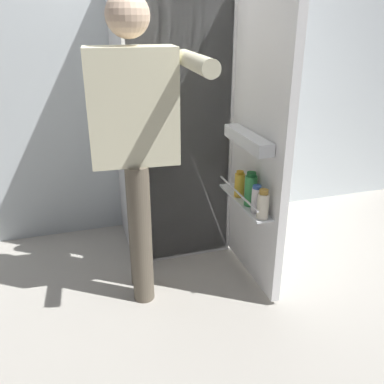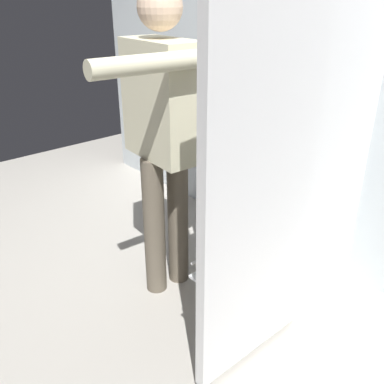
# 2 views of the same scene
# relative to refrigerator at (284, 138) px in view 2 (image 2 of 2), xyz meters

# --- Properties ---
(ground_plane) EXTENTS (6.14, 6.14, 0.00)m
(ground_plane) POSITION_rel_refrigerator_xyz_m (-0.03, -0.50, -0.89)
(ground_plane) COLOR #B7B2A8
(kitchen_wall) EXTENTS (4.40, 0.10, 2.49)m
(kitchen_wall) POSITION_rel_refrigerator_xyz_m (-0.03, 0.40, 0.35)
(kitchen_wall) COLOR silver
(kitchen_wall) RESTS_ON ground_plane
(refrigerator) EXTENTS (0.72, 1.26, 1.79)m
(refrigerator) POSITION_rel_refrigerator_xyz_m (0.00, 0.00, 0.00)
(refrigerator) COLOR white
(refrigerator) RESTS_ON ground_plane
(person) EXTENTS (0.55, 0.78, 1.65)m
(person) POSITION_rel_refrigerator_xyz_m (-0.36, -0.53, 0.10)
(person) COLOR #665B4C
(person) RESTS_ON ground_plane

